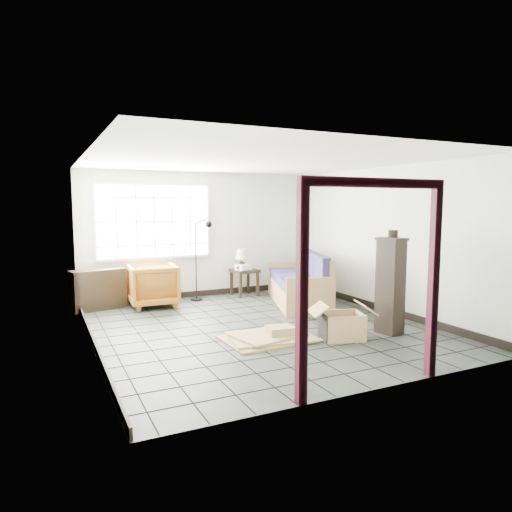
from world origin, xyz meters
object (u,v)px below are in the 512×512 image
futon_sofa (301,285)px  tall_shelf (390,285)px  side_table (244,274)px  armchair (153,283)px

futon_sofa → tall_shelf: size_ratio=1.69×
futon_sofa → tall_shelf: tall_shelf is taller
futon_sofa → tall_shelf: 2.41m
futon_sofa → side_table: (-0.70, 1.18, 0.10)m
armchair → tall_shelf: tall_shelf is taller
tall_shelf → side_table: bearing=94.2°
futon_sofa → side_table: bearing=139.9°
futon_sofa → armchair: (-2.70, 0.99, 0.08)m
armchair → tall_shelf: bearing=132.4°
armchair → side_table: bearing=-171.8°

